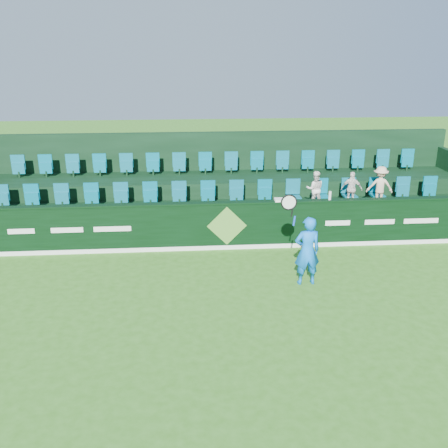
{
  "coord_description": "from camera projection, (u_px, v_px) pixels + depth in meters",
  "views": [
    {
      "loc": [
        -1.06,
        -8.9,
        5.37
      ],
      "look_at": [
        -0.16,
        2.8,
        1.15
      ],
      "focal_mm": 40.0,
      "sensor_mm": 36.0,
      "label": 1
    }
  ],
  "objects": [
    {
      "name": "stand_tier_front",
      "position": [
        224.0,
        222.0,
        14.9
      ],
      "size": [
        16.0,
        2.0,
        0.8
      ],
      "primitive_type": "cube",
      "color": "black",
      "rests_on": "ground"
    },
    {
      "name": "towel",
      "position": [
        282.0,
        200.0,
        13.64
      ],
      "size": [
        0.4,
        0.26,
        0.06
      ],
      "primitive_type": "cube",
      "color": "white",
      "rests_on": "sponsor_hoarding"
    },
    {
      "name": "spectator_right",
      "position": [
        380.0,
        186.0,
        14.92
      ],
      "size": [
        0.84,
        0.58,
        1.19
      ],
      "primitive_type": "imported",
      "rotation": [
        0.0,
        0.0,
        2.96
      ],
      "color": "beige",
      "rests_on": "stand_tier_front"
    },
    {
      "name": "stand_tier_back",
      "position": [
        219.0,
        196.0,
        16.59
      ],
      "size": [
        16.0,
        1.8,
        1.3
      ],
      "primitive_type": "cube",
      "color": "black",
      "rests_on": "ground"
    },
    {
      "name": "spectator_middle",
      "position": [
        352.0,
        189.0,
        14.88
      ],
      "size": [
        0.66,
        0.44,
        1.05
      ],
      "primitive_type": "imported",
      "rotation": [
        0.0,
        0.0,
        2.82
      ],
      "color": "silver",
      "rests_on": "stand_tier_front"
    },
    {
      "name": "seat_row_front",
      "position": [
        223.0,
        195.0,
        15.03
      ],
      "size": [
        13.5,
        0.5,
        0.6
      ],
      "primitive_type": "cube",
      "color": "#0B5F72",
      "rests_on": "stand_tier_front"
    },
    {
      "name": "tennis_player",
      "position": [
        307.0,
        250.0,
        11.64
      ],
      "size": [
        1.03,
        0.44,
        2.28
      ],
      "color": "blue",
      "rests_on": "ground"
    },
    {
      "name": "drinks_bottle",
      "position": [
        330.0,
        196.0,
        13.71
      ],
      "size": [
        0.08,
        0.08,
        0.24
      ],
      "primitive_type": "cylinder",
      "color": "silver",
      "rests_on": "sponsor_hoarding"
    },
    {
      "name": "seat_row_back",
      "position": [
        219.0,
        166.0,
        16.55
      ],
      "size": [
        13.5,
        0.5,
        0.6
      ],
      "primitive_type": "cube",
      "color": "#0B5F72",
      "rests_on": "stand_tier_back"
    },
    {
      "name": "spectator_left",
      "position": [
        315.0,
        189.0,
        14.79
      ],
      "size": [
        0.58,
        0.48,
        1.09
      ],
      "primitive_type": "imported",
      "rotation": [
        0.0,
        0.0,
        3.01
      ],
      "color": "white",
      "rests_on": "stand_tier_front"
    },
    {
      "name": "sponsor_hoarding",
      "position": [
        227.0,
        225.0,
        13.77
      ],
      "size": [
        16.0,
        0.25,
        1.35
      ],
      "color": "black",
      "rests_on": "ground"
    },
    {
      "name": "stand_rear",
      "position": [
        218.0,
        176.0,
        16.82
      ],
      "size": [
        16.0,
        4.1,
        2.6
      ],
      "color": "black",
      "rests_on": "ground"
    },
    {
      "name": "ground",
      "position": [
        242.0,
        322.0,
        10.25
      ],
      "size": [
        60.0,
        60.0,
        0.0
      ],
      "primitive_type": "plane",
      "color": "#316B19",
      "rests_on": "ground"
    }
  ]
}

